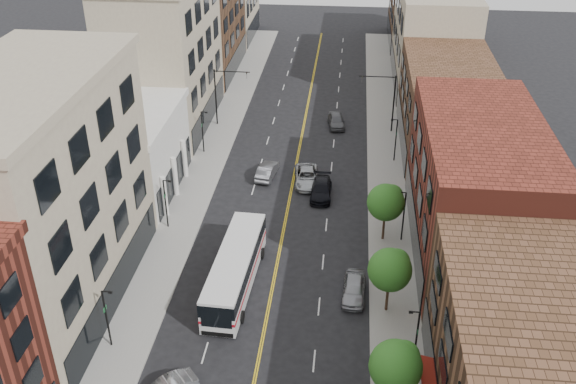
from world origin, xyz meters
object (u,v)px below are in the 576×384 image
(car_lane_c, at_px, (336,120))
(car_parked_far, at_px, (354,288))
(car_lane_behind, at_px, (267,171))
(city_bus, at_px, (235,268))
(car_lane_b, at_px, (307,177))
(car_lane_a, at_px, (321,189))

(car_lane_c, bearing_deg, car_parked_far, -93.28)
(car_parked_far, relative_size, car_lane_behind, 1.00)
(city_bus, bearing_deg, car_lane_c, 80.63)
(car_lane_b, bearing_deg, car_parked_far, -80.35)
(car_lane_behind, height_order, car_lane_b, car_lane_b)
(car_lane_a, relative_size, car_lane_c, 1.13)
(car_lane_c, bearing_deg, city_bus, -109.89)
(car_lane_behind, height_order, car_lane_c, car_lane_c)
(car_lane_behind, bearing_deg, city_bus, 96.83)
(car_lane_c, bearing_deg, car_lane_b, -107.53)
(car_lane_a, xyz_separation_m, car_lane_c, (0.93, 17.63, 0.03))
(car_parked_far, bearing_deg, car_lane_a, 104.90)
(city_bus, distance_m, car_lane_behind, 19.08)
(car_parked_far, relative_size, car_lane_c, 0.99)
(city_bus, bearing_deg, car_lane_b, 78.70)
(city_bus, distance_m, car_lane_a, 16.82)
(city_bus, bearing_deg, car_lane_a, 71.04)
(car_parked_far, bearing_deg, car_lane_b, 108.10)
(car_lane_a, bearing_deg, city_bus, -111.77)
(car_lane_behind, distance_m, car_lane_a, 6.98)
(car_lane_behind, relative_size, car_lane_c, 1.00)
(city_bus, xyz_separation_m, car_lane_b, (4.54, 18.14, -1.14))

